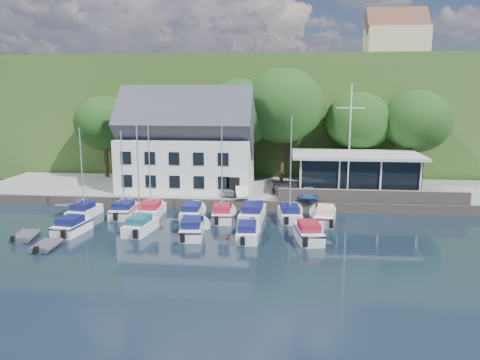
{
  "coord_description": "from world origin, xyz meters",
  "views": [
    {
      "loc": [
        3.81,
        -33.24,
        11.57
      ],
      "look_at": [
        -0.47,
        9.0,
        3.4
      ],
      "focal_mm": 35.0,
      "sensor_mm": 36.0,
      "label": 1
    }
  ],
  "objects": [
    {
      "name": "farmhouse",
      "position": [
        22.0,
        52.0,
        20.1
      ],
      "size": [
        10.4,
        7.0,
        8.2
      ],
      "primitive_type": null,
      "color": "#C7B595",
      "rests_on": "hillside"
    },
    {
      "name": "boat_r1_1",
      "position": [
        -11.15,
        7.62,
        4.44
      ],
      "size": [
        2.18,
        5.61,
        8.88
      ],
      "primitive_type": null,
      "rotation": [
        0.0,
        0.0,
        0.02
      ],
      "color": "silver",
      "rests_on": "ground"
    },
    {
      "name": "tree_0",
      "position": [
        -18.37,
        21.86,
        5.97
      ],
      "size": [
        7.27,
        7.27,
        9.93
      ],
      "primitive_type": null,
      "color": "black",
      "rests_on": "quay"
    },
    {
      "name": "boat_r2_3",
      "position": [
        0.79,
        2.14,
        0.68
      ],
      "size": [
        2.18,
        5.75,
        1.36
      ],
      "primitive_type": null,
      "rotation": [
        0.0,
        0.0,
        0.07
      ],
      "color": "silver",
      "rests_on": "ground"
    },
    {
      "name": "boat_r1_2",
      "position": [
        -8.71,
        7.97,
        4.36
      ],
      "size": [
        2.25,
        6.06,
        8.72
      ],
      "primitive_type": null,
      "rotation": [
        0.0,
        0.0,
        0.02
      ],
      "color": "silver",
      "rests_on": "ground"
    },
    {
      "name": "boat_r1_5",
      "position": [
        0.82,
        7.63,
        0.78
      ],
      "size": [
        2.58,
        7.33,
        1.57
      ],
      "primitive_type": null,
      "rotation": [
        0.0,
        0.0,
        -0.06
      ],
      "color": "silver",
      "rests_on": "ground"
    },
    {
      "name": "car_white",
      "position": [
        -0.66,
        12.44,
        1.57
      ],
      "size": [
        1.73,
        3.6,
        1.14
      ],
      "primitive_type": "imported",
      "rotation": [
        0.0,
        0.0,
        0.16
      ],
      "color": "silver",
      "rests_on": "quay"
    },
    {
      "name": "boat_r1_6",
      "position": [
        4.17,
        7.95,
        4.31
      ],
      "size": [
        2.68,
        5.87,
        8.62
      ],
      "primitive_type": null,
      "rotation": [
        0.0,
        0.0,
        0.13
      ],
      "color": "silver",
      "rests_on": "ground"
    },
    {
      "name": "quay_face",
      "position": [
        0.0,
        11.0,
        0.5
      ],
      "size": [
        60.0,
        0.3,
        1.0
      ],
      "primitive_type": "cube",
      "color": "#706359",
      "rests_on": "ground"
    },
    {
      "name": "quay",
      "position": [
        0.0,
        17.5,
        0.5
      ],
      "size": [
        60.0,
        13.0,
        1.0
      ],
      "primitive_type": "cube",
      "color": "gray",
      "rests_on": "ground"
    },
    {
      "name": "tree_4",
      "position": [
        11.89,
        21.84,
        6.22
      ],
      "size": [
        7.64,
        7.64,
        10.44
      ],
      "primitive_type": null,
      "color": "black",
      "rests_on": "quay"
    },
    {
      "name": "dinghy_1",
      "position": [
        -13.84,
        -1.78,
        0.32
      ],
      "size": [
        1.71,
        2.76,
        0.63
      ],
      "primitive_type": null,
      "rotation": [
        0.0,
        0.0,
        0.03
      ],
      "color": "#39393E",
      "rests_on": "ground"
    },
    {
      "name": "car_dgrey",
      "position": [
        3.48,
        13.27,
        1.58
      ],
      "size": [
        2.55,
        4.25,
        1.15
      ],
      "primitive_type": "imported",
      "rotation": [
        0.0,
        0.0,
        0.25
      ],
      "color": "#302F35",
      "rests_on": "quay"
    },
    {
      "name": "boat_r1_7",
      "position": [
        7.28,
        7.46,
        0.76
      ],
      "size": [
        2.79,
        6.35,
        1.51
      ],
      "primitive_type": null,
      "rotation": [
        0.0,
        0.0,
        -0.16
      ],
      "color": "silver",
      "rests_on": "ground"
    },
    {
      "name": "boat_r2_4",
      "position": [
        5.61,
        2.14,
        0.78
      ],
      "size": [
        2.8,
        5.78,
        1.56
      ],
      "primitive_type": null,
      "rotation": [
        0.0,
        0.0,
        0.16
      ],
      "color": "silver",
      "rests_on": "ground"
    },
    {
      "name": "car_silver",
      "position": [
        -1.98,
        13.5,
        1.62
      ],
      "size": [
        1.61,
        3.72,
        1.25
      ],
      "primitive_type": "imported",
      "rotation": [
        0.0,
        0.0,
        -0.04
      ],
      "color": "silver",
      "rests_on": "quay"
    },
    {
      "name": "ground",
      "position": [
        0.0,
        0.0,
        0.0
      ],
      "size": [
        180.0,
        180.0,
        0.0
      ],
      "primitive_type": "plane",
      "color": "black",
      "rests_on": "ground"
    },
    {
      "name": "boat_r2_0",
      "position": [
        -13.65,
        2.1,
        0.73
      ],
      "size": [
        2.6,
        5.39,
        1.46
      ],
      "primitive_type": null,
      "rotation": [
        0.0,
        0.0,
        -0.13
      ],
      "color": "silver",
      "rests_on": "ground"
    },
    {
      "name": "gangway",
      "position": [
        -16.5,
        9.0,
        0.0
      ],
      "size": [
        1.2,
        6.0,
        1.4
      ],
      "primitive_type": null,
      "color": "silver",
      "rests_on": "ground"
    },
    {
      "name": "tree_1",
      "position": [
        -11.34,
        22.52,
        6.13
      ],
      "size": [
        7.5,
        7.5,
        10.26
      ],
      "primitive_type": null,
      "color": "black",
      "rests_on": "quay"
    },
    {
      "name": "dinghy_0",
      "position": [
        -16.63,
        0.27,
        0.33
      ],
      "size": [
        2.18,
        3.07,
        0.65
      ],
      "primitive_type": null,
      "rotation": [
        0.0,
        0.0,
        0.19
      ],
      "color": "#39393E",
      "rests_on": "ground"
    },
    {
      "name": "car_blue",
      "position": [
        6.01,
        12.43,
        1.6
      ],
      "size": [
        1.62,
        3.58,
        1.2
      ],
      "primitive_type": "imported",
      "rotation": [
        0.0,
        0.0,
        -0.07
      ],
      "color": "#2D4F8B",
      "rests_on": "quay"
    },
    {
      "name": "hillside",
      "position": [
        0.0,
        62.0,
        8.0
      ],
      "size": [
        160.0,
        75.0,
        16.0
      ],
      "primitive_type": "cube",
      "color": "#365620",
      "rests_on": "ground"
    },
    {
      "name": "boat_r2_2",
      "position": [
        -3.69,
        2.5,
        0.74
      ],
      "size": [
        2.57,
        6.35,
        1.47
      ],
      "primitive_type": null,
      "rotation": [
        0.0,
        0.0,
        0.11
      ],
      "color": "silver",
      "rests_on": "ground"
    },
    {
      "name": "boat_r1_3",
      "position": [
        -4.8,
        7.86,
        0.69
      ],
      "size": [
        2.25,
        6.03,
        1.38
      ],
      "primitive_type": null,
      "rotation": [
        0.0,
        0.0,
        0.05
      ],
      "color": "silver",
      "rests_on": "ground"
    },
    {
      "name": "tree_3",
      "position": [
        3.2,
        21.39,
        7.57
      ],
      "size": [
        9.62,
        9.62,
        13.15
      ],
      "primitive_type": null,
      "color": "black",
      "rests_on": "quay"
    },
    {
      "name": "boat_r1_4",
      "position": [
        -1.9,
        7.21,
        4.56
      ],
      "size": [
        2.45,
        5.66,
        9.13
      ],
      "primitive_type": null,
      "rotation": [
        0.0,
        0.0,
        0.1
      ],
      "color": "silver",
      "rests_on": "ground"
    },
    {
      "name": "boat_r1_0",
      "position": [
        -14.78,
        7.07,
        4.24
      ],
      "size": [
        2.52,
        5.94,
        8.49
      ],
      "primitive_type": null,
      "rotation": [
        0.0,
        0.0,
        -0.13
      ],
      "color": "silver",
      "rests_on": "ground"
    },
    {
      "name": "seawall",
      "position": [
        12.0,
        11.4,
        1.6
      ],
      "size": [
        18.0,
        0.5,
        1.2
      ],
      "primitive_type": "cube",
      "color": "#706359",
      "rests_on": "quay"
    },
    {
      "name": "field_patch",
      "position": [
        8.0,
        70.0,
        16.15
      ],
      "size": [
        50.0,
        30.0,
        0.3
      ],
      "primitive_type": "cube",
      "color": "#626B35",
      "rests_on": "hillside"
    },
    {
      "name": "boat_r2_1",
      "position": [
        -8.11,
        2.87,
        4.45
      ],
      "size": [
        2.52,
        5.79,
        8.9
      ],
      "primitive_type": null,
      "rotation": [
        0.0,
        0.0,
        -0.13
      ],
      "color": "silver",
      "rests_on": "ground"
    },
    {
      "name": "club_pavilion",
      "position": [
        11.0,
        16.0,
        3.05
      ],
      "size": [
        13.2,
        7.2,
        4.1
      ],
      "primitive_type": null,
      "color": "black",
      "rests_on": "quay"
    },
    {
      "name": "harbor_building",
      "position": [
        -7.0,
        16.5,
        5.35
      ],
      "size": [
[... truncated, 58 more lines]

